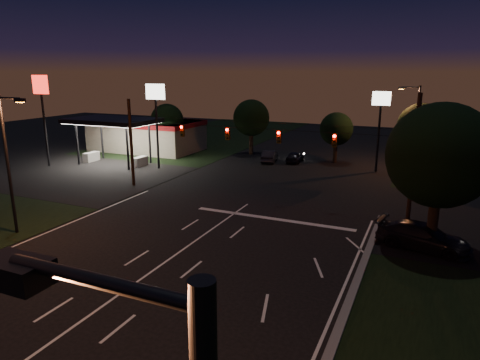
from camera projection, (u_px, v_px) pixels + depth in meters
The scene contains 21 objects.
ground at pixel (141, 279), 21.98m from camera, with size 140.00×140.00×0.00m, color black.
cross_street_left at pixel (77, 175), 44.03m from camera, with size 20.00×16.00×0.02m, color black.
center_line at pixel (48, 345), 16.67m from camera, with size 0.14×40.00×0.01m, color silver.
stop_bar at pixel (272, 219), 30.99m from camera, with size 12.00×0.50×0.01m, color silver.
utility_pole_right at pixel (407, 221), 30.54m from camera, with size 0.30×0.30×9.00m, color black.
utility_pole_left at pixel (134, 186), 40.00m from camera, with size 0.28×0.28×8.00m, color black.
signal_span at pixel (253, 135), 33.88m from camera, with size 24.00×0.40×1.56m.
gas_station at pixel (145, 133), 56.92m from camera, with size 14.20×16.10×5.25m.
pole_sign_left_near at pixel (156, 104), 45.26m from camera, with size 2.20×0.30×9.10m.
pole_sign_left_far at pixel (42, 98), 46.29m from camera, with size 2.00×0.30×10.00m.
pole_sign_right at pixel (380, 113), 43.87m from camera, with size 1.80×0.30×8.40m.
street_light_left at pixel (9, 155), 26.89m from camera, with size 2.20×0.35×9.00m.
street_light_right_far at pixel (414, 122), 44.61m from camera, with size 2.20×0.35×9.00m.
tree_right_near at pixel (441, 156), 24.26m from camera, with size 6.00×6.00×8.76m.
tree_far_a at pixel (168, 121), 54.69m from camera, with size 4.20×4.20×6.42m.
tree_far_b at pixel (252, 118), 54.22m from camera, with size 4.60×4.60×6.98m.
tree_far_c at pixel (337, 129), 49.16m from camera, with size 3.80×3.80×5.86m.
tree_far_d at pixel (421, 127), 43.63m from camera, with size 4.80×4.80×7.30m.
car_oncoming_a at pixel (295, 157), 50.21m from camera, with size 1.50×3.72×1.27m, color black.
car_oncoming_b at pixel (270, 156), 50.34m from camera, with size 1.43×4.11×1.35m, color black.
car_cross at pixel (423, 237), 25.50m from camera, with size 2.20×5.40×1.57m, color black.
Camera 1 is at (12.79, -16.26, 10.35)m, focal length 32.00 mm.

